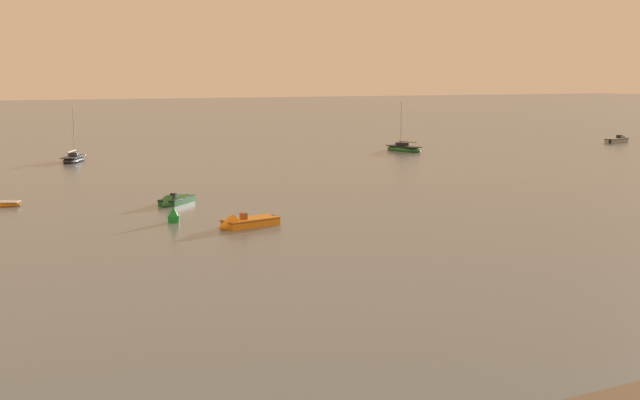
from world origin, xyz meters
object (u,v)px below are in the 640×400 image
object	(u,v)px
sailboat_moored_0	(74,159)
motorboat_moored_5	(173,202)
motorboat_moored_2	(242,224)
sailboat_moored_1	(404,149)
channel_buoy	(174,216)
motorboat_moored_4	(619,141)

from	to	relation	value
sailboat_moored_0	motorboat_moored_5	world-z (taller)	sailboat_moored_0
motorboat_moored_5	motorboat_moored_2	bearing A→B (deg)	50.54
sailboat_moored_1	channel_buoy	distance (m)	65.81
motorboat_moored_4	motorboat_moored_5	xyz separation A→B (m)	(-89.30, -31.28, -0.06)
sailboat_moored_0	channel_buoy	xyz separation A→B (m)	(-3.01, -50.15, 0.14)
sailboat_moored_0	motorboat_moored_5	xyz separation A→B (m)	(-0.25, -41.66, -0.11)
motorboat_moored_2	sailboat_moored_0	bearing A→B (deg)	-99.09
sailboat_moored_1	sailboat_moored_0	bearing A→B (deg)	72.02
motorboat_moored_4	motorboat_moored_5	size ratio (longest dim) A/B	1.39
motorboat_moored_2	channel_buoy	distance (m)	5.81
motorboat_moored_2	sailboat_moored_0	xyz separation A→B (m)	(-0.76, 54.56, 0.09)
sailboat_moored_1	motorboat_moored_5	bearing A→B (deg)	116.91
sailboat_moored_0	sailboat_moored_1	bearing A→B (deg)	-71.31
sailboat_moored_1	motorboat_moored_5	size ratio (longest dim) A/B	1.77
sailboat_moored_0	motorboat_moored_5	distance (m)	41.66
channel_buoy	sailboat_moored_0	bearing A→B (deg)	86.57
motorboat_moored_4	channel_buoy	xyz separation A→B (m)	(-92.06, -39.77, 0.19)
motorboat_moored_2	sailboat_moored_0	distance (m)	54.57
motorboat_moored_2	motorboat_moored_5	distance (m)	12.94
channel_buoy	motorboat_moored_2	bearing A→B (deg)	-49.53
sailboat_moored_1	motorboat_moored_4	size ratio (longest dim) A/B	1.28
sailboat_moored_0	motorboat_moored_4	distance (m)	89.66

